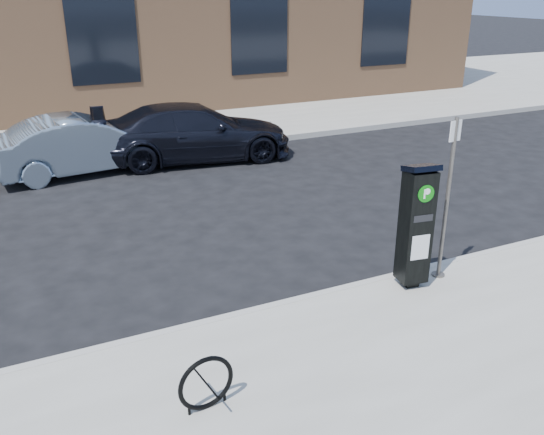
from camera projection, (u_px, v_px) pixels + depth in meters
ground at (290, 310)px, 7.65m from camera, size 120.00×120.00×0.00m
sidewalk_far at (100, 111)px, 19.33m from camera, size 60.00×12.00×0.15m
curb_near at (291, 305)px, 7.61m from camera, size 60.00×0.12×0.16m
curb_far at (143, 155)px, 14.33m from camera, size 60.00×0.12×0.16m
parking_kiosk at (416, 225)px, 7.63m from camera, size 0.45×0.41×1.76m
sign_pole at (447, 201)px, 7.80m from camera, size 0.20×0.18×2.29m
bike_rack at (206, 383)px, 5.56m from camera, size 0.59×0.12×0.59m
car_silver at (84, 144)px, 13.01m from camera, size 4.11×1.83×1.31m
car_dark at (194, 132)px, 13.94m from camera, size 4.93×2.55×1.37m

